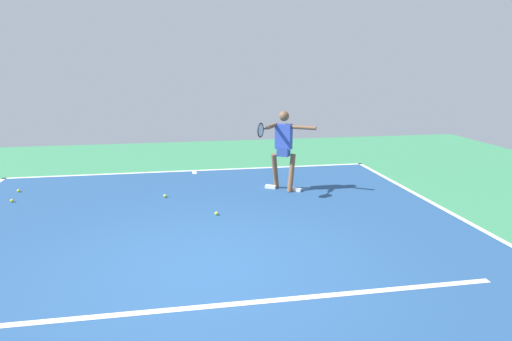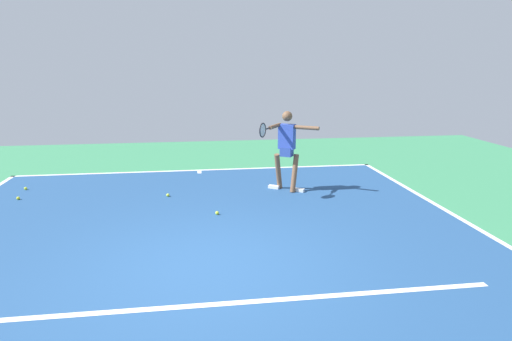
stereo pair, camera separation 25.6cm
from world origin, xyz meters
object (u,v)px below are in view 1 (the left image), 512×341
object	(u,v)px
tennis_ball_by_baseline	(165,196)
tennis_ball_near_service_line	(19,191)
tennis_ball_far_corner	(12,201)
tennis_player	(283,145)
tennis_ball_near_player	(216,213)

from	to	relation	value
tennis_ball_by_baseline	tennis_ball_near_service_line	world-z (taller)	same
tennis_ball_far_corner	tennis_ball_near_service_line	bearing A→B (deg)	-81.84
tennis_player	tennis_ball_far_corner	world-z (taller)	tennis_player
tennis_player	tennis_ball_near_service_line	size ratio (longest dim) A/B	26.30
tennis_ball_by_baseline	tennis_ball_far_corner	bearing A→B (deg)	-3.91
tennis_ball_near_player	tennis_ball_by_baseline	world-z (taller)	same
tennis_ball_by_baseline	tennis_ball_near_service_line	bearing A→B (deg)	-16.98
tennis_ball_near_player	tennis_ball_near_service_line	distance (m)	4.63
tennis_ball_near_player	tennis_ball_far_corner	world-z (taller)	same
tennis_player	tennis_ball_near_player	distance (m)	2.31
tennis_ball_near_player	tennis_ball_far_corner	xyz separation A→B (m)	(3.95, -1.49, 0.00)
tennis_ball_near_player	tennis_ball_by_baseline	xyz separation A→B (m)	(0.95, -1.29, 0.00)
tennis_player	tennis_ball_by_baseline	world-z (taller)	tennis_player
tennis_ball_near_player	tennis_ball_by_baseline	bearing A→B (deg)	-53.74
tennis_ball_far_corner	tennis_ball_by_baseline	bearing A→B (deg)	176.09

